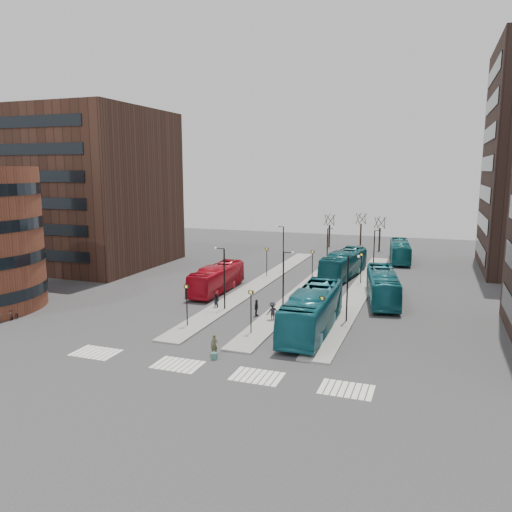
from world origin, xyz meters
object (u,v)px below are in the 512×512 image
(teal_bus_c, at_px, (383,286))
(commuter_a, at_px, (216,301))
(teal_bus_a, at_px, (312,311))
(bicycle_mid, at_px, (9,315))
(commuter_b, at_px, (256,308))
(bicycle_far, at_px, (14,313))
(red_bus, at_px, (217,279))
(teal_bus_b, at_px, (344,264))
(teal_bus_d, at_px, (400,251))
(traveller, at_px, (214,345))
(suitcase, at_px, (214,356))
(commuter_c, at_px, (272,311))

(teal_bus_c, distance_m, commuter_a, 17.53)
(teal_bus_a, relative_size, bicycle_mid, 8.62)
(commuter_b, distance_m, bicycle_far, 22.74)
(red_bus, distance_m, commuter_a, 7.05)
(teal_bus_b, height_order, teal_bus_d, teal_bus_b)
(commuter_a, bearing_deg, teal_bus_a, 166.01)
(teal_bus_a, bearing_deg, commuter_a, 159.23)
(traveller, height_order, bicycle_far, traveller)
(red_bus, distance_m, teal_bus_c, 18.24)
(red_bus, distance_m, teal_bus_d, 32.35)
(suitcase, height_order, traveller, traveller)
(teal_bus_c, bearing_deg, commuter_b, -147.68)
(teal_bus_d, height_order, commuter_c, teal_bus_d)
(traveller, bearing_deg, suitcase, -65.92)
(bicycle_far, bearing_deg, teal_bus_b, -22.28)
(suitcase, bearing_deg, teal_bus_a, 48.47)
(bicycle_far, bearing_deg, suitcase, -78.20)
(commuter_b, relative_size, commuter_c, 0.89)
(commuter_b, xyz_separation_m, bicycle_far, (-21.22, -8.18, -0.40))
(commuter_a, xyz_separation_m, commuter_c, (6.58, -2.10, 0.12))
(bicycle_mid, bearing_deg, commuter_b, -46.30)
(teal_bus_d, bearing_deg, commuter_a, -121.36)
(red_bus, xyz_separation_m, commuter_a, (2.81, -6.42, -0.74))
(suitcase, xyz_separation_m, commuter_a, (-5.49, 12.51, 0.52))
(traveller, bearing_deg, commuter_b, 91.79)
(commuter_a, bearing_deg, traveller, 119.06)
(teal_bus_d, relative_size, traveller, 7.10)
(red_bus, xyz_separation_m, bicycle_mid, (-13.74, -16.32, -1.06))
(red_bus, bearing_deg, suitcase, -66.88)
(bicycle_far, bearing_deg, bicycle_mid, -159.92)
(teal_bus_b, relative_size, commuter_b, 7.64)
(teal_bus_a, relative_size, teal_bus_c, 1.11)
(teal_bus_d, bearing_deg, bicycle_far, -133.40)
(teal_bus_a, xyz_separation_m, commuter_c, (-4.11, 1.67, -0.94))
(red_bus, bearing_deg, bicycle_far, -131.72)
(teal_bus_d, height_order, traveller, teal_bus_d)
(commuter_b, xyz_separation_m, bicycle_mid, (-21.22, -8.78, -0.34))
(commuter_b, bearing_deg, traveller, 179.93)
(teal_bus_c, distance_m, teal_bus_d, 24.66)
(red_bus, bearing_deg, commuter_c, -42.77)
(teal_bus_b, height_order, commuter_c, teal_bus_b)
(commuter_a, height_order, commuter_b, commuter_b)
(commuter_c, relative_size, bicycle_far, 1.17)
(commuter_a, relative_size, bicycle_mid, 1.01)
(teal_bus_a, relative_size, commuter_b, 8.23)
(bicycle_mid, bearing_deg, teal_bus_c, -38.79)
(teal_bus_c, height_order, traveller, teal_bus_c)
(teal_bus_b, relative_size, commuter_a, 7.90)
(commuter_c, bearing_deg, teal_bus_b, -142.99)
(teal_bus_b, distance_m, teal_bus_d, 15.26)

